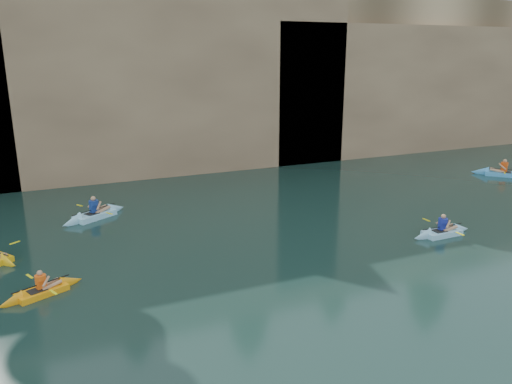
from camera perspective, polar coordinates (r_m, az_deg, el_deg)
name	(u,v)px	position (r m, az deg, el deg)	size (l,w,h in m)	color
cliff	(118,74)	(38.89, -15.51, 12.88)	(70.00, 16.00, 12.00)	tan
cliff_slab_center	(170,83)	(32.03, -9.83, 12.19)	(24.00, 2.40, 11.40)	#997C5D
cliff_slab_east	(423,87)	(41.68, 18.53, 11.30)	(26.00, 2.40, 9.84)	#997C5D
sea_cave_center	(75,158)	(31.01, -20.01, 3.72)	(3.50, 1.00, 3.20)	black
sea_cave_east	(289,132)	(34.61, 3.75, 6.88)	(5.00, 1.00, 4.50)	black
kayaker_orange	(42,291)	(17.68, -23.27, -10.34)	(2.78, 1.96, 1.05)	#FE9E10
kayaker_ltblue_near	(442,232)	(22.65, 20.47, -4.33)	(3.00, 2.33, 1.18)	#95D5F9
kayaker_ltblue_mid	(95,215)	(24.60, -17.96, -2.49)	(3.37, 2.49, 1.32)	#98DEFF
kayaker_blue_east	(503,173)	(35.08, 26.42, 1.91)	(3.17, 3.28, 1.34)	#46A4EE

